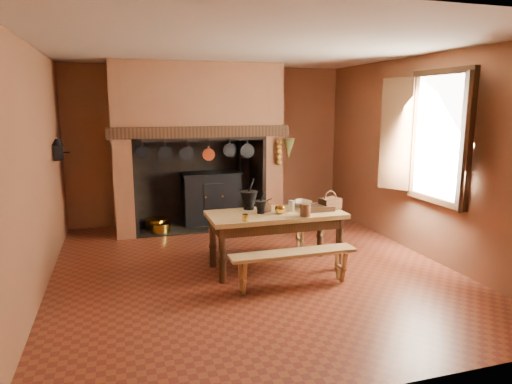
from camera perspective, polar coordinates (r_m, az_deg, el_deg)
floor at (r=6.08m, az=-0.49°, el=-9.57°), size 5.50×5.50×0.00m
ceiling at (r=5.73m, az=-0.53°, el=17.64°), size 5.50×5.50×0.00m
back_wall at (r=8.40m, az=-5.84°, el=5.89°), size 5.00×0.02×2.80m
wall_left at (r=5.58m, az=-25.96°, el=2.32°), size 0.02×5.50×2.80m
wall_right at (r=6.87m, az=19.97°, el=4.18°), size 0.02×5.50×2.80m
wall_front at (r=3.24m, az=13.37°, el=-2.40°), size 5.00×0.02×2.80m
chimney_breast at (r=7.89m, az=-7.43°, el=8.53°), size 2.95×0.96×2.80m
iron_range at (r=8.23m, az=-5.59°, el=-0.65°), size 1.12×0.55×1.60m
hearth_pans at (r=7.97m, az=-12.35°, el=-4.13°), size 0.51×0.62×0.20m
hanging_pans at (r=7.42m, az=-7.00°, el=4.90°), size 1.92×0.29×0.27m
onion_string at (r=7.75m, az=2.86°, el=4.99°), size 0.12×0.10×0.46m
herb_bunch at (r=7.81m, az=4.12°, el=5.39°), size 0.20×0.20×0.35m
window at (r=6.44m, az=21.18°, el=6.37°), size 0.39×1.75×1.76m
wall_coffee_mill at (r=7.09m, az=-23.51°, el=5.07°), size 0.23×0.16×0.31m
work_table at (r=5.92m, az=2.46°, el=-3.68°), size 1.74×0.78×0.76m
bench_front at (r=5.44m, az=4.67°, el=-8.50°), size 1.53×0.27×0.43m
bench_back at (r=6.55m, az=0.71°, el=-5.22°), size 1.46×0.26×0.41m
mortar_large at (r=6.04m, az=-0.90°, el=-0.90°), size 0.24×0.24×0.41m
mortar_small at (r=5.82m, az=0.59°, el=-1.79°), size 0.16×0.16×0.28m
coffee_grinder at (r=5.91m, az=1.19°, el=-1.86°), size 0.16×0.14×0.17m
brass_mug_a at (r=5.46m, az=-1.34°, el=-3.21°), size 0.07×0.07×0.08m
brass_mug_b at (r=6.29m, az=4.65°, el=-1.33°), size 0.08×0.08×0.08m
mixing_bowl at (r=6.28m, az=5.56°, el=-1.42°), size 0.34×0.34×0.07m
stoneware_crock at (r=5.70m, az=6.19°, el=-2.26°), size 0.14×0.14×0.16m
glass_jar at (r=5.97m, az=4.46°, el=-1.71°), size 0.08×0.08×0.14m
wicker_basket at (r=6.15m, az=9.25°, el=-1.36°), size 0.29×0.24×0.25m
wooden_tray at (r=6.06m, az=7.69°, el=-1.96°), size 0.39×0.28×0.07m
brass_cup at (r=5.82m, az=3.00°, el=-2.25°), size 0.15×0.15×0.10m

